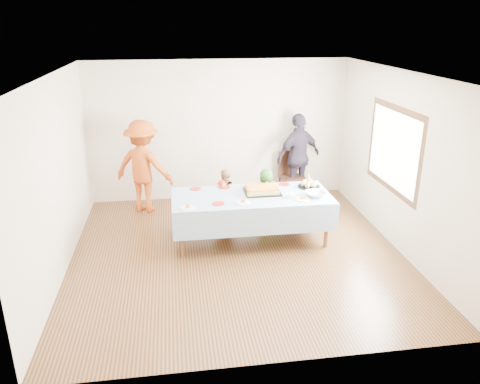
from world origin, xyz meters
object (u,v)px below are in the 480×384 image
(birthday_cake, at_px, (262,190))
(adult_left, at_px, (143,166))
(dining_chair, at_px, (290,172))
(party_table, at_px, (251,199))

(birthday_cake, height_order, adult_left, adult_left)
(birthday_cake, xyz_separation_m, dining_chair, (0.91, 1.77, -0.31))
(birthday_cake, height_order, dining_chair, dining_chair)
(adult_left, bearing_deg, birthday_cake, 166.88)
(party_table, distance_m, dining_chair, 2.18)
(dining_chair, relative_size, adult_left, 0.55)
(party_table, bearing_deg, adult_left, 138.28)
(party_table, height_order, dining_chair, dining_chair)
(birthday_cake, distance_m, dining_chair, 2.02)
(party_table, relative_size, adult_left, 1.46)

